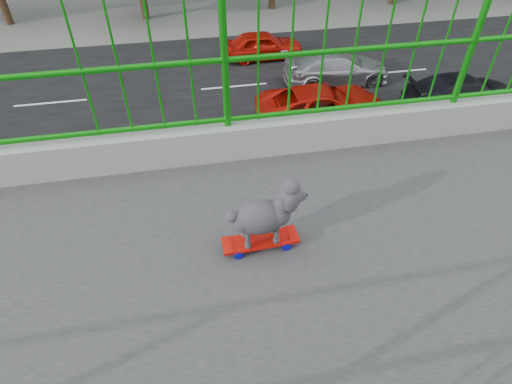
{
  "coord_description": "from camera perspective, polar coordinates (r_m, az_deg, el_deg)",
  "views": [
    {
      "loc": [
        1.52,
        -2.32,
        9.16
      ],
      "look_at": [
        -0.74,
        -1.89,
        7.12
      ],
      "focal_mm": 29.56,
      "sensor_mm": 36.0,
      "label": 1
    }
  ],
  "objects": [
    {
      "name": "car_3",
      "position": [
        20.34,
        10.82,
        16.2
      ],
      "size": [
        1.98,
        4.88,
        1.42
      ],
      "primitive_type": "imported",
      "rotation": [
        0.0,
        0.0,
        3.14
      ],
      "color": "#9F9FA4",
      "rests_on": "ground"
    },
    {
      "name": "car_4",
      "position": [
        22.43,
        0.98,
        19.24
      ],
      "size": [
        1.59,
        3.96,
        1.35
      ],
      "primitive_type": "imported",
      "rotation": [
        0.0,
        0.0,
        3.14
      ],
      "color": "#B11107",
      "rests_on": "ground"
    },
    {
      "name": "poodle",
      "position": [
        2.65,
        1.21,
        -2.98
      ],
      "size": [
        0.23,
        0.52,
        0.43
      ],
      "rotation": [
        0.0,
        0.0,
        0.04
      ],
      "color": "#2D2A2F",
      "rests_on": "skateboard"
    },
    {
      "name": "footbridge",
      "position": [
        4.82,
        26.23,
        -20.33
      ],
      "size": [
        3.0,
        24.0,
        7.0
      ],
      "color": "#2D2D2F",
      "rests_on": "ground"
    },
    {
      "name": "road",
      "position": [
        17.32,
        -1.47,
        9.57
      ],
      "size": [
        18.0,
        90.0,
        0.02
      ],
      "primitive_type": "cube",
      "color": "black",
      "rests_on": "ground"
    },
    {
      "name": "car_5",
      "position": [
        12.27,
        15.32,
        -4.02
      ],
      "size": [
        1.47,
        4.23,
        1.39
      ],
      "primitive_type": "imported",
      "color": "#B11107",
      "rests_on": "ground"
    },
    {
      "name": "car_7",
      "position": [
        19.85,
        26.09,
        12.01
      ],
      "size": [
        1.97,
        4.85,
        1.41
      ],
      "primitive_type": "imported",
      "rotation": [
        0.0,
        0.0,
        3.14
      ],
      "color": "black",
      "rests_on": "ground"
    },
    {
      "name": "car_2",
      "position": [
        17.12,
        8.98,
        11.45
      ],
      "size": [
        2.41,
        5.22,
        1.45
      ],
      "primitive_type": "imported",
      "rotation": [
        0.0,
        0.0,
        3.14
      ],
      "color": "#B11107",
      "rests_on": "ground"
    },
    {
      "name": "skateboard",
      "position": [
        2.83,
        0.59,
        -6.68
      ],
      "size": [
        0.17,
        0.51,
        0.07
      ],
      "rotation": [
        0.0,
        0.0,
        0.04
      ],
      "color": "red",
      "rests_on": "footbridge"
    }
  ]
}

